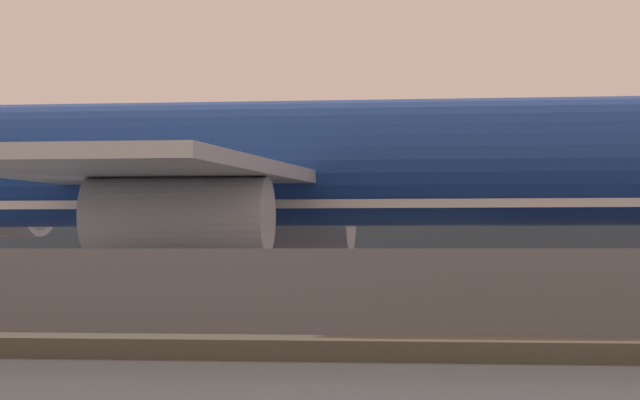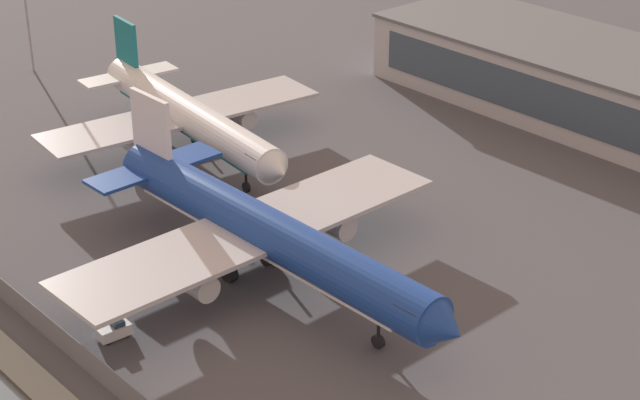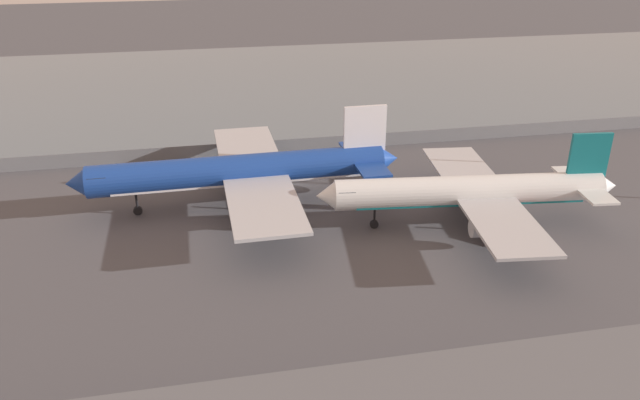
{
  "view_description": "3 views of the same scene",
  "coord_description": "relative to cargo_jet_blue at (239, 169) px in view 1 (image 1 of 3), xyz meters",
  "views": [
    {
      "loc": [
        24.85,
        -65.36,
        2.63
      ],
      "look_at": [
        10.99,
        8.61,
        4.66
      ],
      "focal_mm": 105.0,
      "sensor_mm": 36.0,
      "label": 1
    },
    {
      "loc": [
        83.83,
        -53.18,
        57.02
      ],
      "look_at": [
        5.78,
        16.14,
        5.18
      ],
      "focal_mm": 60.0,
      "sensor_mm": 36.0,
      "label": 2
    },
    {
      "loc": [
        14.18,
        96.7,
        42.83
      ],
      "look_at": [
        -2.22,
        14.26,
        3.6
      ],
      "focal_mm": 35.0,
      "sensor_mm": 36.0,
      "label": 3
    }
  ],
  "objects": [
    {
      "name": "baggage_tug",
      "position": [
        -1.15,
        -17.35,
        -5.02
      ],
      "size": [
        1.81,
        3.3,
        1.8
      ],
      "color": "white",
      "rests_on": "ground"
    },
    {
      "name": "terminal_building",
      "position": [
        5.15,
        63.21,
        -0.81
      ],
      "size": [
        86.03,
        22.32,
        10.0
      ],
      "color": "#B2B2B7",
      "rests_on": "ground"
    },
    {
      "name": "cargo_jet_blue",
      "position": [
        0.0,
        0.0,
        0.0
      ],
      "size": [
        51.59,
        43.93,
        15.25
      ],
      "color": "#193D93",
      "rests_on": "ground"
    }
  ]
}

